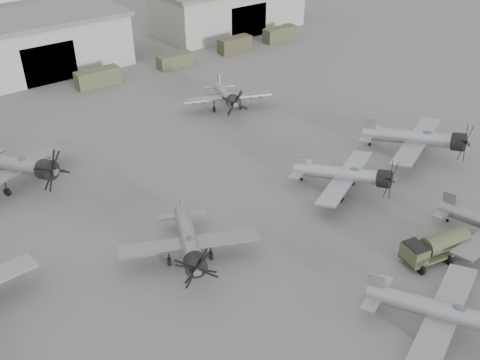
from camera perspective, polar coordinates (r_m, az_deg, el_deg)
The scene contains 14 objects.
ground at distance 45.90m, azimuth 5.83°, elevation -10.65°, with size 220.00×220.00×0.00m, color #525250.
hangar_center at distance 93.05m, azimuth -21.23°, elevation 13.39°, with size 29.00×14.80×8.70m.
hangar_right at distance 109.15m, azimuth -1.36°, elevation 18.01°, with size 29.00×14.80×8.70m.
support_truck_4 at distance 84.80m, azimuth -14.95°, elevation 10.51°, with size 6.66×2.20×2.54m, color #474B31.
support_truck_5 at distance 90.42m, azimuth -6.94°, elevation 12.55°, with size 5.98×2.20×2.10m, color #444B31.
support_truck_6 at distance 96.69m, azimuth -0.56°, elevation 14.24°, with size 6.14×2.20×2.58m, color #3E3D28.
support_truck_7 at distance 102.95m, azimuth 4.26°, elevation 15.27°, with size 6.58×2.20×2.55m, color #42452D.
aircraft_near_1 at distance 42.73m, azimuth 21.41°, elevation -13.11°, with size 12.21×11.02×4.92m.
aircraft_mid_1 at distance 46.20m, azimuth -5.42°, elevation -6.65°, with size 11.89×10.79×4.88m.
aircraft_mid_2 at distance 56.14m, azimuth 11.54°, elevation 0.51°, with size 11.85×10.74×4.85m.
aircraft_mid_3 at distance 64.81m, azimuth 18.71°, elevation 4.19°, with size 13.41×12.12×5.44m.
aircraft_far_0 at distance 60.58m, azimuth -22.44°, elevation 1.40°, with size 13.53×12.26×5.53m.
aircraft_far_1 at distance 73.28m, azimuth -1.36°, elevation 8.99°, with size 12.05×10.90×4.90m.
fuel_tanker at distance 49.89m, azimuth 20.19°, elevation -6.60°, with size 6.87×3.47×2.53m.
Camera 1 is at (-23.84, -23.93, 31.08)m, focal length 40.00 mm.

